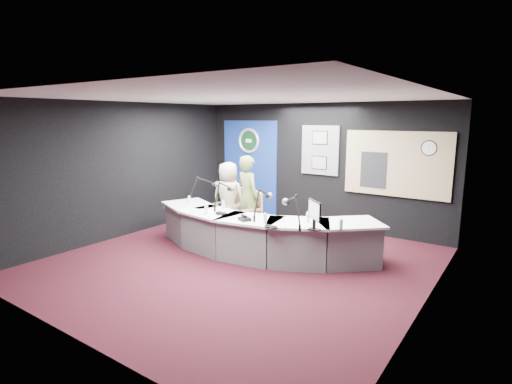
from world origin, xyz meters
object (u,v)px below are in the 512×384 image
Objects in this scene: armchair_right at (248,216)px; person_man at (228,197)px; person_woman at (248,197)px; armchair_left at (229,210)px; broadcast_desk at (255,234)px.

armchair_right is 0.67m from person_man.
person_woman reaches higher than person_man.
person_woman is at bearing 160.07° from person_man.
armchair_right is at bearing -0.00° from person_woman.
armchair_left reaches higher than armchair_right.
broadcast_desk is 1.13m from person_woman.
person_man is 0.60m from person_woman.
armchair_left is at bearing 180.00° from person_man.
armchair_left is 0.70m from person_woman.
person_woman is (0.00, 0.00, 0.41)m from armchair_right.
person_man is (0.00, 0.00, 0.29)m from armchair_left.
armchair_left is 0.63× the size of person_man.
person_woman reaches higher than armchair_right.
armchair_left is (-1.28, 0.83, 0.11)m from broadcast_desk.
person_man is (-0.59, 0.08, 0.32)m from armchair_right.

